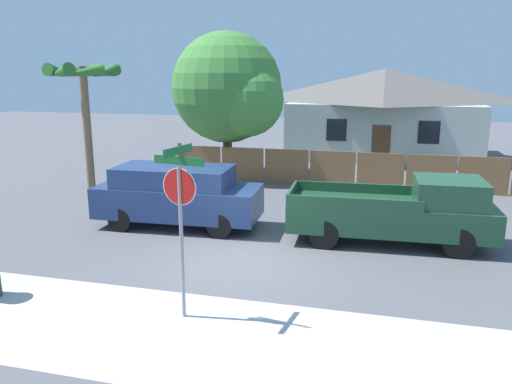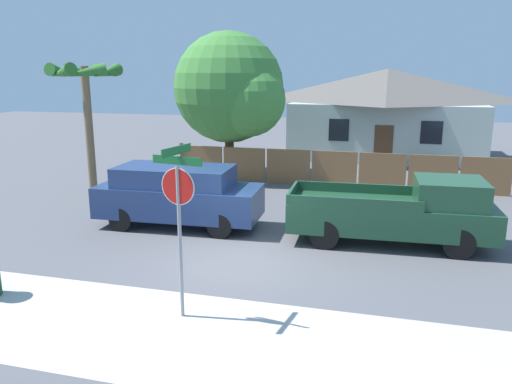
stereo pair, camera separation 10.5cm
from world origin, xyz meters
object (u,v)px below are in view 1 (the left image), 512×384
Objects in this scene: oak_tree at (231,90)px; red_suv at (178,194)px; orange_pickup at (399,212)px; stop_sign at (180,203)px; house at (383,111)px; palm_tree at (84,84)px.

oak_tree reaches higher than red_suv.
stop_sign is (-4.02, -5.33, 1.33)m from orange_pickup.
oak_tree is 10.66m from orange_pickup.
oak_tree reaches higher than orange_pickup.
house is 3.25× the size of stop_sign.
orange_pickup reaches higher than red_suv.
house is 15.20m from orange_pickup.
oak_tree is at bearing -129.97° from house.
house reaches higher than red_suv.
palm_tree is (-10.04, -12.96, 1.69)m from house.
house is 10.02m from oak_tree.
oak_tree is 1.27× the size of red_suv.
house is at bearing 66.70° from red_suv.
oak_tree is at bearing 92.26° from red_suv.
house is at bearing 50.03° from oak_tree.
palm_tree reaches higher than stop_sign.
red_suv is 0.90× the size of orange_pickup.
palm_tree is (-3.66, -5.35, 0.36)m from oak_tree.
house reaches higher than stop_sign.
red_suv is 1.51× the size of stop_sign.
house is 2.15× the size of red_suv.
red_suv is at bearing -85.30° from oak_tree.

